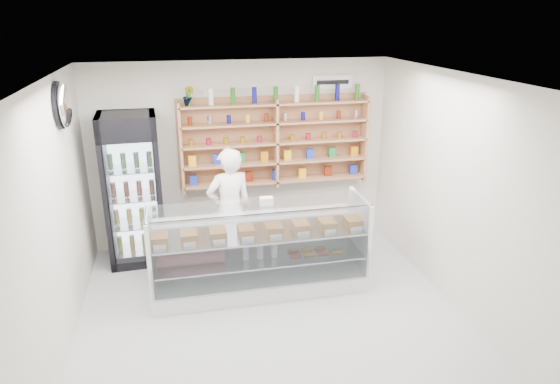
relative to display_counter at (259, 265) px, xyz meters
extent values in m
plane|color=#A5A5AA|center=(0.02, -0.92, -0.34)|extent=(5.00, 5.00, 0.00)
plane|color=white|center=(0.02, -0.92, 2.46)|extent=(5.00, 5.00, 0.00)
plane|color=beige|center=(0.02, 1.58, 1.06)|extent=(4.50, 0.00, 4.50)
plane|color=beige|center=(0.02, -3.42, 1.06)|extent=(4.50, 0.00, 4.50)
plane|color=beige|center=(-2.23, -0.92, 1.06)|extent=(0.00, 5.00, 5.00)
plane|color=beige|center=(2.27, -0.92, 1.06)|extent=(0.00, 5.00, 5.00)
cube|color=white|center=(0.00, -0.01, -0.22)|extent=(2.75, 0.78, 0.23)
cube|color=white|center=(0.00, 0.35, 0.18)|extent=(2.75, 0.05, 0.58)
cube|color=silver|center=(0.00, -0.01, 0.13)|extent=(2.64, 0.68, 0.02)
cube|color=silver|center=(0.00, -0.01, 0.47)|extent=(2.69, 0.72, 0.02)
cube|color=silver|center=(0.00, -0.39, 0.37)|extent=(2.69, 0.11, 0.96)
cube|color=silver|center=(0.00, -0.06, 0.85)|extent=(2.69, 0.54, 0.01)
imported|color=white|center=(-0.28, 0.69, 0.54)|extent=(0.71, 0.53, 1.75)
cube|color=black|center=(-1.58, 1.22, 0.74)|extent=(0.81, 0.79, 2.16)
cube|color=#28053B|center=(-1.60, 0.87, 1.66)|extent=(0.76, 0.06, 0.30)
cube|color=silver|center=(-1.60, 0.85, 0.65)|extent=(0.65, 0.04, 1.70)
cube|color=#AB7650|center=(-0.88, 1.42, 1.25)|extent=(0.04, 0.28, 1.33)
cube|color=#AB7650|center=(0.52, 1.42, 1.25)|extent=(0.04, 0.28, 1.33)
cube|color=#AB7650|center=(1.92, 1.42, 1.25)|extent=(0.04, 0.28, 1.33)
cube|color=#AB7650|center=(0.52, 1.42, 0.66)|extent=(2.80, 0.28, 0.03)
cube|color=#AB7650|center=(0.52, 1.42, 0.96)|extent=(2.80, 0.28, 0.03)
cube|color=#AB7650|center=(0.52, 1.42, 1.26)|extent=(2.80, 0.28, 0.03)
cube|color=#AB7650|center=(0.52, 1.42, 1.56)|extent=(2.80, 0.28, 0.03)
cube|color=#AB7650|center=(0.52, 1.42, 1.84)|extent=(2.80, 0.28, 0.03)
imported|color=#1E6626|center=(-0.73, 1.42, 2.00)|extent=(0.19, 0.17, 0.28)
ellipsoid|color=silver|center=(-2.15, 0.28, 2.11)|extent=(0.15, 0.50, 0.50)
cube|color=white|center=(1.42, 1.55, 2.11)|extent=(0.62, 0.03, 0.20)
camera|label=1|loc=(-0.98, -5.70, 3.08)|focal=32.00mm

